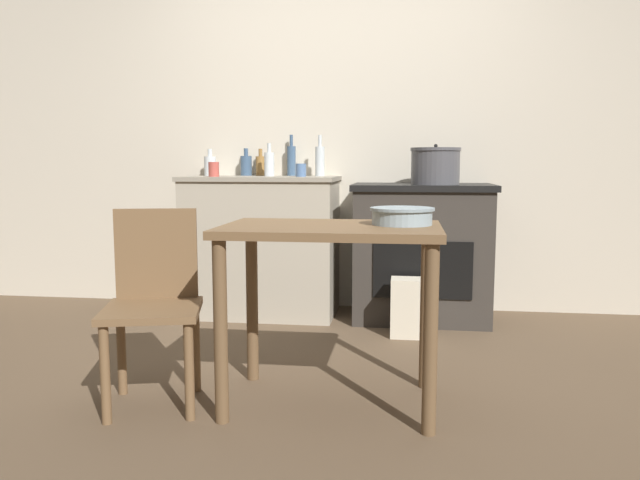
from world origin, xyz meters
name	(u,v)px	position (x,y,z in m)	size (l,w,h in m)	color
ground_plane	(307,376)	(0.00, 0.00, 0.00)	(14.00, 14.00, 0.00)	brown
wall_back	(341,131)	(0.00, 1.58, 1.27)	(8.00, 0.07, 2.55)	beige
counter_cabinet	(262,245)	(-0.51, 1.26, 0.48)	(1.04, 0.61, 0.95)	#B2A893
stove	(422,252)	(0.58, 1.26, 0.45)	(0.92, 0.62, 0.91)	#38332D
work_table	(331,259)	(0.16, -0.32, 0.64)	(0.92, 0.61, 0.78)	brown
chair	(154,299)	(-0.61, -0.39, 0.45)	(0.49, 0.49, 0.84)	brown
flour_sack	(411,308)	(0.51, 0.79, 0.18)	(0.24, 0.17, 0.36)	beige
stock_pot	(435,166)	(0.65, 1.17, 1.02)	(0.32, 0.32, 0.26)	#4C4C51
mixing_bowl_large	(402,215)	(0.45, -0.26, 0.82)	(0.27, 0.27, 0.07)	#93A8B2
bottle_far_left	(269,164)	(-0.46, 1.28, 1.04)	(0.07, 0.07, 0.22)	silver
bottle_left	(320,160)	(-0.12, 1.37, 1.06)	(0.06, 0.06, 0.28)	silver
bottle_mid_left	(291,160)	(-0.35, 1.49, 1.07)	(0.06, 0.06, 0.29)	#3D5675
bottle_center_left	(210,165)	(-0.92, 1.39, 1.03)	(0.08, 0.08, 0.19)	silver
bottle_center	(261,165)	(-0.57, 1.46, 1.03)	(0.07, 0.07, 0.19)	olive
bottle_center_right	(246,165)	(-0.67, 1.47, 1.03)	(0.08, 0.08, 0.19)	#3D5675
cup_mid_right	(301,170)	(-0.22, 1.17, 1.00)	(0.07, 0.07, 0.09)	#4C6B99
cup_right	(214,169)	(-0.80, 1.09, 1.00)	(0.07, 0.07, 0.10)	#B74C42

